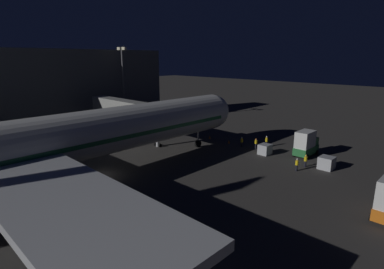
{
  "coord_description": "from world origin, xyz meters",
  "views": [
    {
      "loc": [
        -32.87,
        17.51,
        14.33
      ],
      "look_at": [
        -3.0,
        -13.25,
        3.5
      ],
      "focal_mm": 28.48,
      "sensor_mm": 36.0,
      "label": 1
    }
  ],
  "objects_px": {
    "ground_crew_by_belt_loader": "(267,141)",
    "traffic_cone_nose_port": "(229,142)",
    "cargo_truck_aft": "(306,143)",
    "airliner_at_gate": "(20,149)",
    "apron_floodlight_mast": "(123,79)",
    "traffic_cone_nose_starboard": "(210,137)",
    "ground_crew_under_port_wing": "(297,164)",
    "baggage_container_mid_row": "(327,163)",
    "ground_crew_marshaller_fwd": "(242,141)",
    "ground_crew_near_nose_gear": "(306,160)",
    "baggage_container_near_belt": "(265,149)",
    "ground_crew_by_tug": "(256,143)",
    "jet_bridge": "(134,109)"
  },
  "relations": [
    {
      "from": "cargo_truck_aft",
      "to": "ground_crew_under_port_wing",
      "type": "xyz_separation_m",
      "value": [
        -1.97,
        6.94,
        -0.98
      ]
    },
    {
      "from": "ground_crew_under_port_wing",
      "to": "traffic_cone_nose_starboard",
      "type": "bearing_deg",
      "value": -13.41
    },
    {
      "from": "airliner_at_gate",
      "to": "ground_crew_marshaller_fwd",
      "type": "height_order",
      "value": "airliner_at_gate"
    },
    {
      "from": "cargo_truck_aft",
      "to": "ground_crew_marshaller_fwd",
      "type": "distance_m",
      "value": 10.03
    },
    {
      "from": "ground_crew_by_tug",
      "to": "ground_crew_marshaller_fwd",
      "type": "bearing_deg",
      "value": 13.18
    },
    {
      "from": "traffic_cone_nose_starboard",
      "to": "ground_crew_by_belt_loader",
      "type": "bearing_deg",
      "value": -166.19
    },
    {
      "from": "cargo_truck_aft",
      "to": "ground_crew_under_port_wing",
      "type": "distance_m",
      "value": 7.28
    },
    {
      "from": "airliner_at_gate",
      "to": "cargo_truck_aft",
      "type": "relative_size",
      "value": 13.93
    },
    {
      "from": "baggage_container_mid_row",
      "to": "traffic_cone_nose_starboard",
      "type": "bearing_deg",
      "value": -2.7
    },
    {
      "from": "apron_floodlight_mast",
      "to": "traffic_cone_nose_starboard",
      "type": "distance_m",
      "value": 25.25
    },
    {
      "from": "ground_crew_near_nose_gear",
      "to": "ground_crew_marshaller_fwd",
      "type": "distance_m",
      "value": 11.82
    },
    {
      "from": "apron_floodlight_mast",
      "to": "ground_crew_by_tug",
      "type": "distance_m",
      "value": 34.18
    },
    {
      "from": "baggage_container_near_belt",
      "to": "traffic_cone_nose_port",
      "type": "xyz_separation_m",
      "value": [
        7.72,
        -1.14,
        -0.5
      ]
    },
    {
      "from": "apron_floodlight_mast",
      "to": "ground_crew_under_port_wing",
      "type": "height_order",
      "value": "apron_floodlight_mast"
    },
    {
      "from": "apron_floodlight_mast",
      "to": "ground_crew_marshaller_fwd",
      "type": "bearing_deg",
      "value": -176.0
    },
    {
      "from": "airliner_at_gate",
      "to": "ground_crew_marshaller_fwd",
      "type": "relative_size",
      "value": 38.84
    },
    {
      "from": "airliner_at_gate",
      "to": "baggage_container_mid_row",
      "type": "height_order",
      "value": "airliner_at_gate"
    },
    {
      "from": "traffic_cone_nose_starboard",
      "to": "baggage_container_mid_row",
      "type": "bearing_deg",
      "value": 177.3
    },
    {
      "from": "apron_floodlight_mast",
      "to": "traffic_cone_nose_port",
      "type": "relative_size",
      "value": 30.12
    },
    {
      "from": "cargo_truck_aft",
      "to": "ground_crew_near_nose_gear",
      "type": "relative_size",
      "value": 2.76
    },
    {
      "from": "baggage_container_mid_row",
      "to": "ground_crew_under_port_wing",
      "type": "xyz_separation_m",
      "value": [
        2.48,
        3.49,
        0.12
      ]
    },
    {
      "from": "airliner_at_gate",
      "to": "cargo_truck_aft",
      "type": "bearing_deg",
      "value": -113.19
    },
    {
      "from": "apron_floodlight_mast",
      "to": "baggage_container_near_belt",
      "type": "relative_size",
      "value": 9.24
    },
    {
      "from": "ground_crew_by_tug",
      "to": "traffic_cone_nose_starboard",
      "type": "distance_m",
      "value": 9.67
    },
    {
      "from": "ground_crew_marshaller_fwd",
      "to": "traffic_cone_nose_port",
      "type": "distance_m",
      "value": 2.98
    },
    {
      "from": "ground_crew_near_nose_gear",
      "to": "airliner_at_gate",
      "type": "bearing_deg",
      "value": 60.51
    },
    {
      "from": "apron_floodlight_mast",
      "to": "ground_crew_by_belt_loader",
      "type": "distance_m",
      "value": 34.97
    },
    {
      "from": "cargo_truck_aft",
      "to": "ground_crew_by_tug",
      "type": "xyz_separation_m",
      "value": [
        7.24,
        2.23,
        -0.96
      ]
    },
    {
      "from": "jet_bridge",
      "to": "ground_crew_near_nose_gear",
      "type": "height_order",
      "value": "jet_bridge"
    },
    {
      "from": "traffic_cone_nose_starboard",
      "to": "jet_bridge",
      "type": "bearing_deg",
      "value": 46.7
    },
    {
      "from": "ground_crew_marshaller_fwd",
      "to": "baggage_container_near_belt",
      "type": "bearing_deg",
      "value": 170.46
    },
    {
      "from": "baggage_container_mid_row",
      "to": "ground_crew_marshaller_fwd",
      "type": "xyz_separation_m",
      "value": [
        14.04,
        -0.68,
        0.1
      ]
    },
    {
      "from": "baggage_container_mid_row",
      "to": "ground_crew_marshaller_fwd",
      "type": "bearing_deg",
      "value": -2.77
    },
    {
      "from": "airliner_at_gate",
      "to": "jet_bridge",
      "type": "xyz_separation_m",
      "value": [
        11.48,
        -21.96,
        0.11
      ]
    },
    {
      "from": "ground_crew_near_nose_gear",
      "to": "ground_crew_under_port_wing",
      "type": "height_order",
      "value": "ground_crew_under_port_wing"
    },
    {
      "from": "jet_bridge",
      "to": "baggage_container_near_belt",
      "type": "bearing_deg",
      "value": -157.85
    },
    {
      "from": "ground_crew_under_port_wing",
      "to": "traffic_cone_nose_port",
      "type": "relative_size",
      "value": 3.13
    },
    {
      "from": "traffic_cone_nose_port",
      "to": "baggage_container_mid_row",
      "type": "bearing_deg",
      "value": 176.6
    },
    {
      "from": "cargo_truck_aft",
      "to": "traffic_cone_nose_port",
      "type": "relative_size",
      "value": 8.55
    },
    {
      "from": "ground_crew_near_nose_gear",
      "to": "ground_crew_by_belt_loader",
      "type": "relative_size",
      "value": 0.92
    },
    {
      "from": "ground_crew_by_belt_loader",
      "to": "traffic_cone_nose_port",
      "type": "distance_m",
      "value": 6.37
    },
    {
      "from": "baggage_container_mid_row",
      "to": "cargo_truck_aft",
      "type": "bearing_deg",
      "value": -37.83
    },
    {
      "from": "ground_crew_by_belt_loader",
      "to": "baggage_container_mid_row",
      "type": "bearing_deg",
      "value": 162.45
    },
    {
      "from": "ground_crew_by_belt_loader",
      "to": "cargo_truck_aft",
      "type": "bearing_deg",
      "value": 179.48
    },
    {
      "from": "airliner_at_gate",
      "to": "apron_floodlight_mast",
      "type": "distance_m",
      "value": 39.11
    },
    {
      "from": "ground_crew_marshaller_fwd",
      "to": "traffic_cone_nose_starboard",
      "type": "xyz_separation_m",
      "value": [
        7.29,
        -0.33,
        -0.65
      ]
    },
    {
      "from": "cargo_truck_aft",
      "to": "baggage_container_mid_row",
      "type": "height_order",
      "value": "cargo_truck_aft"
    },
    {
      "from": "traffic_cone_nose_port",
      "to": "cargo_truck_aft",
      "type": "bearing_deg",
      "value": -168.89
    },
    {
      "from": "airliner_at_gate",
      "to": "ground_crew_marshaller_fwd",
      "type": "bearing_deg",
      "value": -99.18
    },
    {
      "from": "jet_bridge",
      "to": "ground_crew_marshaller_fwd",
      "type": "bearing_deg",
      "value": -150.11
    }
  ]
}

